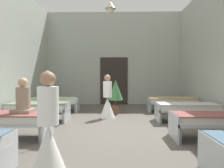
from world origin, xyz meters
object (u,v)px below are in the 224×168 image
Objects in this scene: bed_right_row_3 at (172,101)px; nurse_near_aisle at (107,102)px; nurse_mid_aisle at (48,137)px; patient_seated_primary at (23,100)px; bed_right_row_1 at (216,120)px; potted_plant at (116,92)px; bed_left_row_3 at (55,101)px; bed_right_row_2 at (187,108)px; bed_left_row_2 at (38,107)px; bed_left_row_1 at (7,119)px.

bed_right_row_3 is 2.84m from nurse_near_aisle.
bed_right_row_3 is 1.28× the size of nurse_near_aisle.
nurse_mid_aisle is 2.18m from patient_seated_primary.
potted_plant is (-2.25, 3.35, 0.38)m from bed_right_row_1.
potted_plant is at bearing -10.46° from bed_left_row_3.
bed_right_row_2 is 4.74m from patient_seated_primary.
bed_left_row_3 is 4.69m from bed_right_row_3.
nurse_mid_aisle is at bearing -67.44° from bed_left_row_2.
bed_left_row_3 is 3.78m from patient_seated_primary.
bed_left_row_3 is 1.28× the size of nurse_mid_aisle.
bed_left_row_3 is (-4.69, 1.90, 0.00)m from bed_right_row_2.
patient_seated_primary is at bearing 10.34° from bed_left_row_1.
bed_left_row_3 is 1.48× the size of potted_plant.
bed_left_row_3 and bed_right_row_3 have the same top height.
bed_right_row_3 is 1.28× the size of nurse_mid_aisle.
bed_left_row_1 is 1.28× the size of nurse_near_aisle.
nurse_near_aisle is at bearing 170.46° from nurse_mid_aisle.
bed_left_row_1 is 3.80m from bed_left_row_3.
patient_seated_primary is at bearing -122.58° from potted_plant.
bed_right_row_3 is 5.75m from patient_seated_primary.
bed_left_row_3 is 5.75m from nurse_mid_aisle.
bed_left_row_2 is at bearing -90.00° from bed_left_row_3.
bed_right_row_1 is 1.90m from bed_right_row_2.
nurse_near_aisle is at bearing -30.98° from bed_left_row_3.
patient_seated_primary is at bearing -79.21° from bed_left_row_2.
potted_plant is at bearing 53.82° from bed_left_row_1.
nurse_mid_aisle is at bearing -74.73° from bed_left_row_3.
bed_right_row_1 is at bearing 0.00° from bed_left_row_1.
bed_right_row_3 is (4.69, 0.00, 0.00)m from bed_left_row_3.
bed_left_row_3 is 1.00× the size of bed_right_row_3.
bed_left_row_1 is at bearing -64.20° from nurse_near_aisle.
bed_right_row_3 is at bearing 90.00° from bed_right_row_2.
bed_right_row_1 and bed_left_row_3 have the same top height.
potted_plant reaches higher than bed_left_row_1.
bed_right_row_1 is 1.00× the size of bed_left_row_3.
bed_right_row_1 and bed_left_row_2 have the same top height.
potted_plant is (-2.25, 1.45, 0.38)m from bed_right_row_2.
nurse_near_aisle is at bearing 53.05° from patient_seated_primary.
potted_plant reaches higher than bed_left_row_3.
potted_plant is (0.93, 5.09, 0.29)m from nurse_mid_aisle.
bed_right_row_1 is 1.00× the size of bed_right_row_3.
nurse_mid_aisle is at bearing -49.05° from bed_left_row_1.
nurse_near_aisle is at bearing 15.24° from bed_left_row_2.
potted_plant is (2.45, 1.45, 0.38)m from bed_left_row_2.
bed_left_row_2 is 2.38× the size of patient_seated_primary.
patient_seated_primary reaches higher than bed_left_row_3.
bed_left_row_2 is 1.92m from patient_seated_primary.
nurse_near_aisle reaches higher than potted_plant.
nurse_near_aisle is 1.86× the size of patient_seated_primary.
nurse_near_aisle is 1.16× the size of potted_plant.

